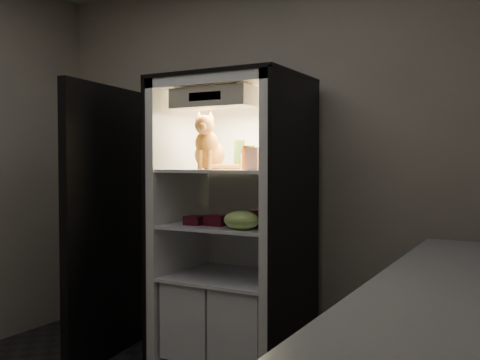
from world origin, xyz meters
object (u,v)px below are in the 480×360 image
at_px(berry_box_left, 195,220).
at_px(grape_bag, 241,220).
at_px(mayo_tub, 243,160).
at_px(condiment_jar, 240,217).
at_px(berry_box_right, 217,220).
at_px(soda_can_b, 269,216).
at_px(pepper_jar, 273,152).
at_px(soda_can_c, 255,219).
at_px(salsa_jar, 248,158).
at_px(soda_can_a, 268,215).
at_px(cream_carton, 254,159).
at_px(parmesan_shaker, 239,155).
at_px(refrigerator, 235,246).
at_px(tabby_cat, 208,148).

bearing_deg(berry_box_left, grape_bag, -10.32).
distance_m(mayo_tub, condiment_jar, 0.37).
bearing_deg(berry_box_right, soda_can_b, 12.85).
xyz_separation_m(pepper_jar, grape_bag, (-0.07, -0.29, -0.40)).
bearing_deg(condiment_jar, grape_bag, -59.44).
distance_m(soda_can_b, soda_can_c, 0.09).
bearing_deg(salsa_jar, condiment_jar, 138.95).
distance_m(mayo_tub, soda_can_a, 0.40).
bearing_deg(soda_can_a, berry_box_left, -146.53).
height_order(soda_can_c, berry_box_left, soda_can_c).
bearing_deg(berry_box_right, condiment_jar, 60.35).
distance_m(soda_can_b, grape_bag, 0.21).
bearing_deg(cream_carton, salsa_jar, 132.87).
distance_m(parmesan_shaker, soda_can_b, 0.47).
height_order(soda_can_c, grape_bag, same).
bearing_deg(salsa_jar, refrigerator, 144.56).
xyz_separation_m(tabby_cat, parmesan_shaker, (0.15, 0.13, -0.04)).
distance_m(refrigerator, salsa_jar, 0.60).
bearing_deg(soda_can_a, berry_box_right, -140.86).
xyz_separation_m(tabby_cat, berry_box_left, (-0.04, -0.10, -0.46)).
bearing_deg(refrigerator, mayo_tub, 48.78).
distance_m(refrigerator, mayo_tub, 0.56).
relative_size(refrigerator, tabby_cat, 5.15).
bearing_deg(parmesan_shaker, tabby_cat, -138.73).
relative_size(mayo_tub, soda_can_a, 1.07).
height_order(refrigerator, berry_box_right, refrigerator).
xyz_separation_m(pepper_jar, soda_can_c, (-0.04, -0.18, -0.40)).
bearing_deg(cream_carton, pepper_jar, 86.59).
bearing_deg(tabby_cat, condiment_jar, 9.30).
bearing_deg(grape_bag, berry_box_left, 169.68).
bearing_deg(berry_box_left, cream_carton, -0.98).
bearing_deg(soda_can_c, berry_box_right, 179.25).
relative_size(refrigerator, grape_bag, 8.51).
distance_m(pepper_jar, soda_can_a, 0.41).
bearing_deg(salsa_jar, mayo_tub, 128.95).
xyz_separation_m(parmesan_shaker, pepper_jar, (0.25, -0.01, 0.01)).
relative_size(salsa_jar, condiment_jar, 1.80).
bearing_deg(berry_box_right, soda_can_a, 39.14).
bearing_deg(salsa_jar, berry_box_right, -166.13).
bearing_deg(soda_can_c, cream_carton, -66.97).
relative_size(soda_can_c, grape_bag, 0.50).
bearing_deg(berry_box_left, refrigerator, 50.00).
distance_m(soda_can_a, berry_box_left, 0.46).
bearing_deg(cream_carton, condiment_jar, 135.98).
bearing_deg(parmesan_shaker, pepper_jar, -1.59).
bearing_deg(soda_can_b, berry_box_left, -164.97).
height_order(tabby_cat, parmesan_shaker, tabby_cat).
relative_size(soda_can_b, condiment_jar, 1.72).
xyz_separation_m(parmesan_shaker, condiment_jar, (0.02, -0.04, -0.40)).
xyz_separation_m(parmesan_shaker, cream_carton, (0.23, -0.24, -0.03)).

